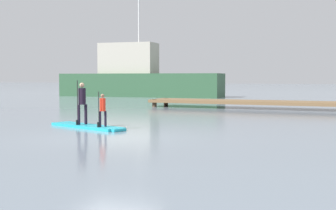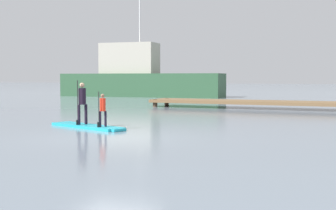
# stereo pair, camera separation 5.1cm
# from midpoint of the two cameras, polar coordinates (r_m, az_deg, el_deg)

# --- Properties ---
(ground_plane) EXTENTS (240.00, 240.00, 0.00)m
(ground_plane) POSITION_cam_midpoint_polar(r_m,az_deg,el_deg) (14.29, -6.72, -3.93)
(ground_plane) COLOR slate
(paddleboard_near) EXTENTS (3.56, 1.88, 0.10)m
(paddleboard_near) POSITION_cam_midpoint_polar(r_m,az_deg,el_deg) (16.99, -9.95, -2.62)
(paddleboard_near) COLOR #1E9EB2
(paddleboard_near) RESTS_ON ground
(paddler_adult) EXTENTS (0.35, 0.47, 1.62)m
(paddler_adult) POSITION_cam_midpoint_polar(r_m,az_deg,el_deg) (17.18, -10.66, 0.54)
(paddler_adult) COLOR black
(paddler_adult) RESTS_ON paddleboard_near
(paddler_child_solo) EXTENTS (0.26, 0.39, 1.23)m
(paddler_child_solo) POSITION_cam_midpoint_polar(r_m,az_deg,el_deg) (16.25, -8.19, -0.40)
(paddler_child_solo) COLOR black
(paddler_child_solo) RESTS_ON paddleboard_near
(fishing_boat_white_large) EXTENTS (15.80, 4.95, 12.95)m
(fishing_boat_white_large) POSITION_cam_midpoint_polar(r_m,az_deg,el_deg) (44.13, -3.77, 3.28)
(fishing_boat_white_large) COLOR #2D5638
(fishing_boat_white_large) RESTS_ON ground
(floating_dock) EXTENTS (12.89, 2.41, 0.45)m
(floating_dock) POSITION_cam_midpoint_polar(r_m,az_deg,el_deg) (27.60, 10.74, 0.33)
(floating_dock) COLOR brown
(floating_dock) RESTS_ON ground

